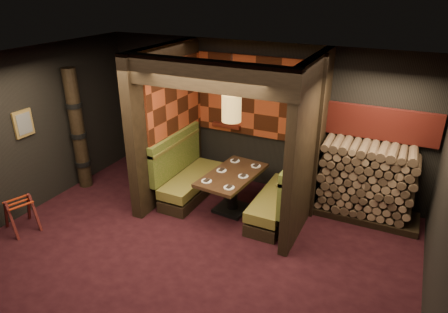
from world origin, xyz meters
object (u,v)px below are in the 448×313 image
booth_bench_right (281,198)px  luggage_rack (21,213)px  pendant_lamp (232,108)px  totem_column (78,131)px  firewood_stack (371,183)px  booth_bench_left (187,177)px  dining_table (232,185)px

booth_bench_right → luggage_rack: (-3.80, -2.21, -0.09)m
pendant_lamp → totem_column: bearing=-173.1°
pendant_lamp → totem_column: 3.22m
luggage_rack → totem_column: (-0.19, 1.66, 0.87)m
booth_bench_right → luggage_rack: bearing=-149.8°
pendant_lamp → firewood_stack: bearing=21.4°
pendant_lamp → booth_bench_right: bearing=11.2°
luggage_rack → totem_column: bearing=96.4°
totem_column → booth_bench_left: bearing=14.8°
booth_bench_right → firewood_stack: (1.35, 0.70, 0.28)m
firewood_stack → dining_table: bearing=-159.7°
dining_table → luggage_rack: (-2.91, -2.08, -0.19)m
firewood_stack → booth_bench_right: bearing=-152.7°
pendant_lamp → totem_column: (-3.10, -0.38, -0.77)m
dining_table → pendant_lamp: bearing=-90.0°
totem_column → pendant_lamp: bearing=6.9°
totem_column → firewood_stack: bearing=13.2°
booth_bench_right → totem_column: (-3.98, -0.55, 0.79)m
luggage_rack → totem_column: 1.88m
pendant_lamp → firewood_stack: pendant_lamp is taller
totem_column → firewood_stack: 5.50m
booth_bench_right → totem_column: 4.10m
booth_bench_left → dining_table: size_ratio=1.09×
totem_column → dining_table: bearing=7.8°
booth_bench_right → dining_table: booth_bench_right is taller
dining_table → totem_column: 3.20m
booth_bench_left → booth_bench_right: size_ratio=1.00×
dining_table → booth_bench_left: bearing=173.0°
luggage_rack → firewood_stack: bearing=29.5°
pendant_lamp → booth_bench_left: bearing=170.2°
booth_bench_left → firewood_stack: (3.25, 0.70, 0.28)m
pendant_lamp → totem_column: pendant_lamp is taller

